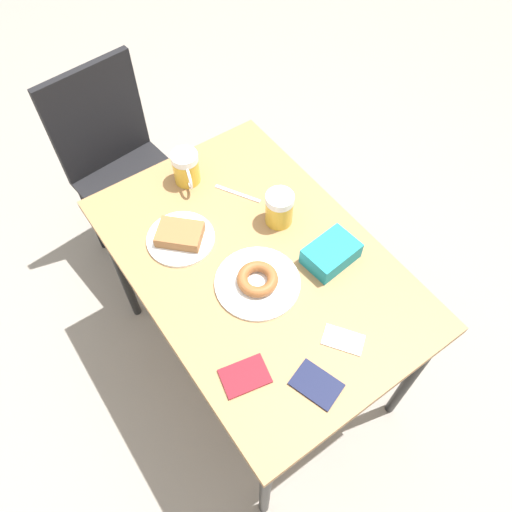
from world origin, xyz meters
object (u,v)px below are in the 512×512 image
plate_with_donut (257,281)px  plate_with_cake (180,236)px  chair (116,156)px  blue_pouch (331,254)px  fork (238,194)px  passport_near_edge (245,376)px  napkin_folded (343,340)px  beer_mug_center (279,208)px  passport_far_edge (316,384)px  beer_mug_left (185,168)px

plate_with_donut → plate_with_cake: bearing=110.8°
chair → blue_pouch: size_ratio=5.48×
fork → blue_pouch: blue_pouch is taller
plate_with_donut → passport_near_edge: plate_with_donut is taller
plate_with_cake → fork: (0.26, 0.05, -0.02)m
plate_with_donut → fork: bearing=65.4°
plate_with_donut → napkin_folded: 0.30m
napkin_folded → blue_pouch: (0.15, 0.23, 0.03)m
plate_with_cake → plate_with_donut: (0.10, -0.27, -0.00)m
plate_with_donut → beer_mug_center: 0.26m
plate_with_cake → beer_mug_center: 0.33m
chair → blue_pouch: (0.29, -1.00, 0.23)m
plate_with_donut → passport_near_edge: 0.29m
plate_with_cake → chair: bearing=85.5°
chair → passport_far_edge: (-0.00, -1.29, 0.20)m
beer_mug_center → napkin_folded: beer_mug_center is taller
chair → napkin_folded: 1.26m
passport_far_edge → fork: bearing=73.1°
chair → napkin_folded: size_ratio=7.24×
beer_mug_left → fork: 0.20m
plate_with_cake → beer_mug_center: beer_mug_center is taller
napkin_folded → beer_mug_left: bearing=93.4°
napkin_folded → passport_near_edge: (-0.28, 0.07, 0.00)m
beer_mug_left → blue_pouch: 0.57m
beer_mug_center → blue_pouch: size_ratio=0.70×
passport_far_edge → plate_with_cake: bearing=94.7°
blue_pouch → plate_with_donut: bearing=166.2°
napkin_folded → passport_near_edge: passport_near_edge is taller
plate_with_donut → napkin_folded: size_ratio=1.99×
plate_with_cake → blue_pouch: 0.47m
beer_mug_left → passport_far_edge: size_ratio=0.89×
fork → passport_near_edge: (-0.35, -0.55, 0.00)m
plate_with_cake → passport_near_edge: bearing=-100.5°
plate_with_donut → passport_far_edge: plate_with_donut is taller
beer_mug_left → napkin_folded: size_ratio=1.01×
fork → passport_near_edge: passport_near_edge is taller
plate_with_donut → fork: 0.36m
passport_far_edge → blue_pouch: bearing=45.0°
beer_mug_left → passport_near_edge: bearing=-108.8°
beer_mug_center → blue_pouch: bearing=-80.7°
beer_mug_left → blue_pouch: (0.19, -0.54, -0.03)m
beer_mug_left → blue_pouch: size_ratio=0.76×
plate_with_donut → passport_far_edge: 0.35m
plate_with_donut → beer_mug_left: size_ratio=1.97×
beer_mug_left → fork: size_ratio=0.86×
plate_with_donut → chair: bearing=93.1°
passport_far_edge → beer_mug_left: bearing=83.3°
passport_far_edge → passport_near_edge: bearing=137.9°
plate_with_donut → fork: size_ratio=1.69×
plate_with_donut → passport_near_edge: (-0.20, -0.22, -0.01)m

